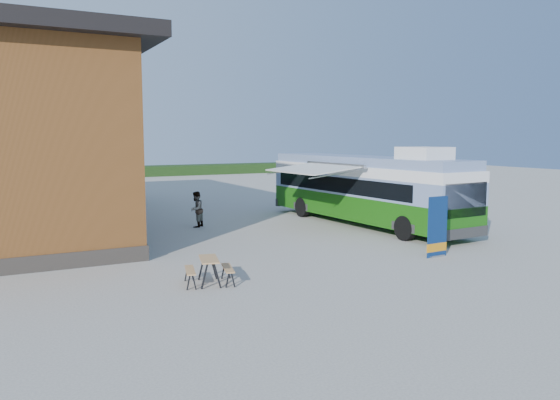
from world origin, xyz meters
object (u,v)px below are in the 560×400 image
person_a (130,211)px  person_b (196,209)px  bus (365,187)px  picnic_table (209,265)px  slurry_tanker (85,180)px  banner (437,232)px

person_a → person_b: bearing=-40.3°
bus → person_a: (-9.73, 3.52, -0.92)m
picnic_table → bus: bearing=47.2°
person_a → slurry_tanker: (0.00, 12.86, 0.45)m
bus → person_a: 10.39m
person_b → slurry_tanker: (-2.75, 13.53, 0.45)m
bus → picnic_table: bearing=-150.3°
person_a → bus: bearing=-46.5°
banner → slurry_tanker: (-7.87, 22.96, 0.41)m
picnic_table → person_a: size_ratio=0.94×
slurry_tanker → person_a: bearing=-94.8°
bus → slurry_tanker: (-9.73, 16.38, -0.47)m
picnic_table → person_b: (2.75, 9.13, 0.26)m
banner → picnic_table: (-7.87, 0.30, -0.30)m
person_a → slurry_tanker: slurry_tanker is taller
person_a → person_b: size_ratio=1.00×
bus → person_b: bus is taller
bus → banner: size_ratio=5.80×
slurry_tanker → bus: bearing=-64.0°
banner → slurry_tanker: bearing=105.8°
person_a → person_b: person_a is taller
bus → person_b: size_ratio=7.44×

